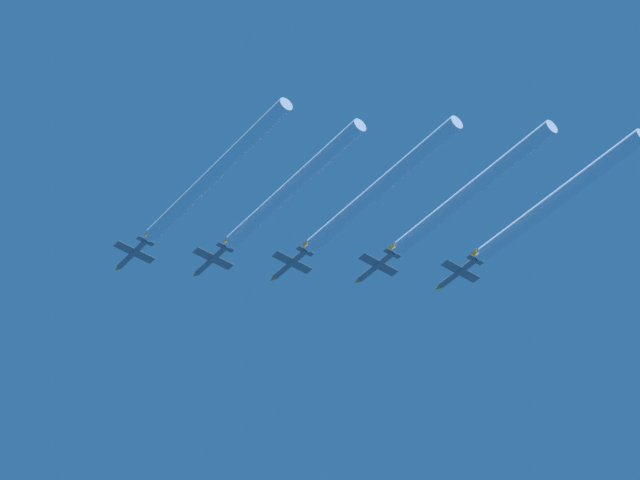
{
  "coord_description": "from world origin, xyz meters",
  "views": [
    {
      "loc": [
        -96.65,
        -130.25,
        1.23
      ],
      "look_at": [
        -0.01,
        -7.14,
        141.37
      ],
      "focal_mm": 71.72,
      "sensor_mm": 36.0,
      "label": 1
    }
  ],
  "objects": [
    {
      "name": "jet_lead",
      "position": [
        -20.82,
        18.19,
        144.48
      ],
      "size": [
        7.36,
        10.72,
        2.58
      ],
      "color": "slate"
    },
    {
      "name": "jet_second_echelon",
      "position": [
        -10.14,
        9.96,
        143.16
      ],
      "size": [
        7.36,
        10.72,
        2.58
      ],
      "color": "slate"
    },
    {
      "name": "jet_third_echelon",
      "position": [
        -0.42,
        0.58,
        141.11
      ],
      "size": [
        7.36,
        10.72,
        2.58
      ],
      "color": "slate"
    },
    {
      "name": "jet_fourth_echelon",
      "position": [
        10.28,
        -9.09,
        139.74
      ],
      "size": [
        7.36,
        10.72,
        2.58
      ],
      "color": "slate"
    },
    {
      "name": "jet_fifth_echelon",
      "position": [
        21.04,
        -17.35,
        138.46
      ],
      "size": [
        7.36,
        10.72,
        2.58
      ],
      "color": "slate"
    },
    {
      "name": "smoke_trail_lead",
      "position": [
        -20.82,
        -6.1,
        144.46
      ],
      "size": [
        2.42,
        38.69,
        2.42
      ],
      "color": "white"
    },
    {
      "name": "smoke_trail_second_echelon",
      "position": [
        -10.14,
        -12.45,
        143.14
      ],
      "size": [
        2.42,
        34.92,
        2.42
      ],
      "color": "white"
    },
    {
      "name": "smoke_trail_third_echelon",
      "position": [
        -0.42,
        -22.53,
        141.08
      ],
      "size": [
        2.42,
        36.35,
        2.42
      ],
      "color": "white"
    },
    {
      "name": "smoke_trail_fourth_echelon",
      "position": [
        10.28,
        -31.83,
        139.71
      ],
      "size": [
        2.42,
        35.61,
        2.42
      ],
      "color": "white"
    },
    {
      "name": "smoke_trail_fifth_echelon",
      "position": [
        21.04,
        -39.83,
        138.44
      ],
      "size": [
        2.42,
        35.08,
        2.42
      ],
      "color": "white"
    }
  ]
}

